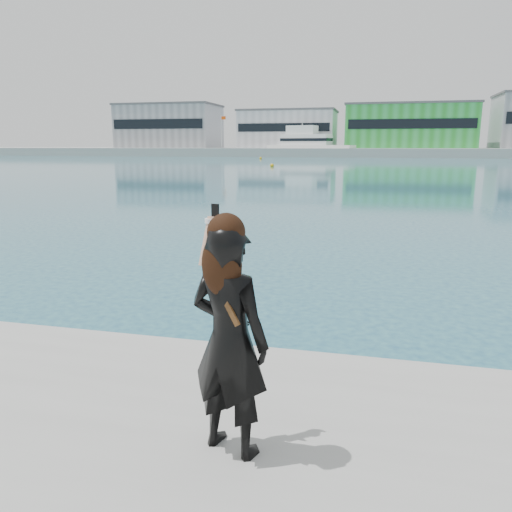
{
  "coord_description": "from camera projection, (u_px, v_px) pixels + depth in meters",
  "views": [
    {
      "loc": [
        1.4,
        -3.48,
        2.74
      ],
      "look_at": [
        0.54,
        0.01,
        1.94
      ],
      "focal_mm": 35.0,
      "sensor_mm": 36.0,
      "label": 1
    }
  ],
  "objects": [
    {
      "name": "ground",
      "position": [
        193.0,
        476.0,
        4.22
      ],
      "size": [
        500.0,
        500.0,
        0.0
      ],
      "primitive_type": "plane",
      "color": "navy",
      "rests_on": "ground"
    },
    {
      "name": "buoy_far",
      "position": [
        261.0,
        159.0,
        99.84
      ],
      "size": [
        0.5,
        0.5,
        0.5
      ],
      "primitive_type": "sphere",
      "color": "#E9AA0C",
      "rests_on": "ground"
    },
    {
      "name": "warehouse_green",
      "position": [
        409.0,
        126.0,
        122.15
      ],
      "size": [
        30.6,
        16.36,
        10.5
      ],
      "color": "green",
      "rests_on": "far_quay"
    },
    {
      "name": "flagpole_right",
      "position": [
        476.0,
        128.0,
        112.43
      ],
      "size": [
        1.28,
        0.16,
        8.0
      ],
      "color": "silver",
      "rests_on": "far_quay"
    },
    {
      "name": "warehouse_white",
      "position": [
        288.0,
        129.0,
        129.19
      ],
      "size": [
        24.48,
        15.35,
        9.5
      ],
      "color": "silver",
      "rests_on": "far_quay"
    },
    {
      "name": "warehouse_grey_left",
      "position": [
        170.0,
        126.0,
        136.6
      ],
      "size": [
        26.52,
        16.36,
        11.5
      ],
      "color": "gray",
      "rests_on": "far_quay"
    },
    {
      "name": "flagpole_left",
      "position": [
        222.0,
        130.0,
        126.3
      ],
      "size": [
        1.28,
        0.16,
        8.0
      ],
      "color": "silver",
      "rests_on": "far_quay"
    },
    {
      "name": "far_quay",
      "position": [
        374.0,
        152.0,
        127.28
      ],
      "size": [
        320.0,
        40.0,
        2.0
      ],
      "primitive_type": "cube",
      "color": "#9E9E99",
      "rests_on": "ground"
    },
    {
      "name": "buoy_extra",
      "position": [
        272.0,
        167.0,
        64.24
      ],
      "size": [
        0.5,
        0.5,
        0.5
      ],
      "primitive_type": "sphere",
      "color": "#E9AA0C",
      "rests_on": "ground"
    },
    {
      "name": "woman",
      "position": [
        229.0,
        334.0,
        3.09
      ],
      "size": [
        0.62,
        0.5,
        1.57
      ],
      "rotation": [
        0.0,
        0.0,
        2.84
      ],
      "color": "black",
      "rests_on": "near_quay"
    },
    {
      "name": "motor_yacht",
      "position": [
        308.0,
        145.0,
        117.63
      ],
      "size": [
        21.0,
        9.85,
        9.46
      ],
      "rotation": [
        0.0,
        0.0,
        -0.22
      ],
      "color": "white",
      "rests_on": "ground"
    }
  ]
}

